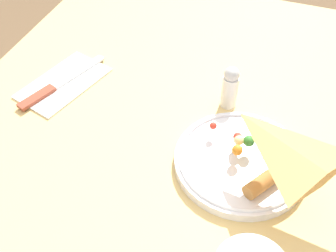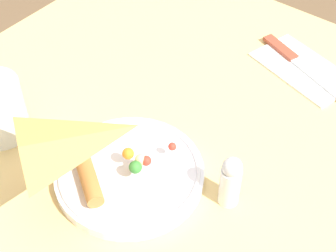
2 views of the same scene
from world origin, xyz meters
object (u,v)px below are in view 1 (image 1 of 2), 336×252
(butter_knife, at_px, (59,84))
(salt_shaker, at_px, (230,87))
(plate_pizza, at_px, (240,158))
(napkin_folded, at_px, (64,83))
(dining_table, at_px, (188,160))

(butter_knife, distance_m, salt_shaker, 0.33)
(salt_shaker, bearing_deg, butter_knife, 100.70)
(plate_pizza, height_order, salt_shaker, salt_shaker)
(napkin_folded, xyz_separation_m, salt_shaker, (0.05, -0.32, 0.04))
(dining_table, xyz_separation_m, salt_shaker, (0.07, -0.05, 0.15))
(dining_table, bearing_deg, salt_shaker, -35.54)
(salt_shaker, bearing_deg, plate_pizza, -158.38)
(napkin_folded, bearing_deg, dining_table, -94.41)
(napkin_folded, bearing_deg, plate_pizza, -102.44)
(plate_pizza, relative_size, napkin_folded, 1.09)
(butter_knife, bearing_deg, plate_pizza, -80.27)
(butter_knife, bearing_deg, napkin_folded, -0.00)
(dining_table, xyz_separation_m, butter_knife, (0.01, 0.27, 0.11))
(plate_pizza, bearing_deg, napkin_folded, 77.56)
(dining_table, bearing_deg, butter_knife, 87.81)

